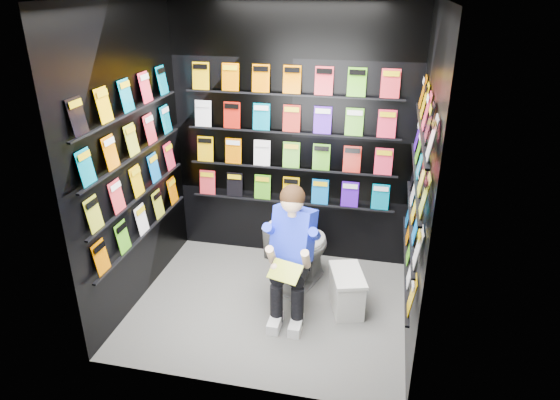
# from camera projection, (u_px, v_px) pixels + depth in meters

# --- Properties ---
(floor) EXTENTS (2.40, 2.40, 0.00)m
(floor) POSITION_uv_depth(u_px,v_px,m) (269.00, 306.00, 4.53)
(floor) COLOR #5C5C5A
(floor) RESTS_ON ground
(wall_back) EXTENTS (2.40, 0.04, 2.60)m
(wall_back) POSITION_uv_depth(u_px,v_px,m) (292.00, 137.00, 4.90)
(wall_back) COLOR black
(wall_back) RESTS_ON floor
(wall_front) EXTENTS (2.40, 0.04, 2.60)m
(wall_front) POSITION_uv_depth(u_px,v_px,m) (230.00, 227.00, 3.11)
(wall_front) COLOR black
(wall_front) RESTS_ON floor
(wall_left) EXTENTS (0.04, 2.00, 2.60)m
(wall_left) POSITION_uv_depth(u_px,v_px,m) (131.00, 161.00, 4.24)
(wall_left) COLOR black
(wall_left) RESTS_ON floor
(wall_right) EXTENTS (0.04, 2.00, 2.60)m
(wall_right) POSITION_uv_depth(u_px,v_px,m) (422.00, 184.00, 3.77)
(wall_right) COLOR black
(wall_right) RESTS_ON floor
(comics_back) EXTENTS (2.10, 0.06, 1.37)m
(comics_back) POSITION_uv_depth(u_px,v_px,m) (291.00, 137.00, 4.87)
(comics_back) COLOR #F12F4D
(comics_back) RESTS_ON wall_back
(comics_left) EXTENTS (0.06, 1.70, 1.37)m
(comics_left) POSITION_uv_depth(u_px,v_px,m) (134.00, 161.00, 4.23)
(comics_left) COLOR #F12F4D
(comics_left) RESTS_ON wall_left
(comics_right) EXTENTS (0.06, 1.70, 1.37)m
(comics_right) POSITION_uv_depth(u_px,v_px,m) (418.00, 183.00, 3.77)
(comics_right) COLOR #F12F4D
(comics_right) RESTS_ON wall_right
(toilet) EXTENTS (0.62, 0.84, 0.73)m
(toilet) POSITION_uv_depth(u_px,v_px,m) (301.00, 250.00, 4.72)
(toilet) COLOR white
(toilet) RESTS_ON floor
(longbox) EXTENTS (0.36, 0.49, 0.33)m
(longbox) POSITION_uv_depth(u_px,v_px,m) (347.00, 292.00, 4.44)
(longbox) COLOR white
(longbox) RESTS_ON floor
(longbox_lid) EXTENTS (0.38, 0.52, 0.03)m
(longbox_lid) POSITION_uv_depth(u_px,v_px,m) (348.00, 275.00, 4.36)
(longbox_lid) COLOR white
(longbox_lid) RESTS_ON longbox
(reader) EXTENTS (0.65, 0.79, 1.26)m
(reader) POSITION_uv_depth(u_px,v_px,m) (294.00, 234.00, 4.23)
(reader) COLOR #0D20E5
(reader) RESTS_ON toilet
(held_comic) EXTENTS (0.29, 0.22, 0.11)m
(held_comic) POSITION_uv_depth(u_px,v_px,m) (285.00, 272.00, 3.98)
(held_comic) COLOR green
(held_comic) RESTS_ON reader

